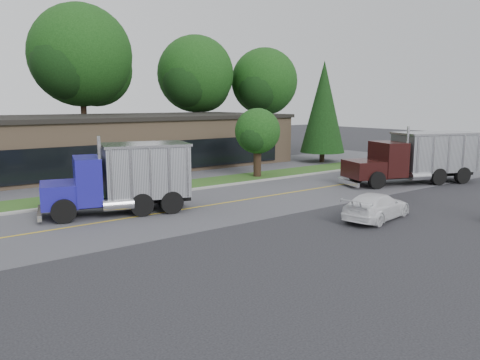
# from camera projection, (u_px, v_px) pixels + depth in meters

# --- Properties ---
(ground) EXTENTS (140.00, 140.00, 0.00)m
(ground) POSITION_uv_depth(u_px,v_px,m) (306.00, 258.00, 16.34)
(ground) COLOR #36363B
(ground) RESTS_ON ground
(road) EXTENTS (60.00, 8.00, 0.02)m
(road) POSITION_uv_depth(u_px,v_px,m) (178.00, 211.00, 23.43)
(road) COLOR #5E5E63
(road) RESTS_ON ground
(center_line) EXTENTS (60.00, 0.12, 0.01)m
(center_line) POSITION_uv_depth(u_px,v_px,m) (178.00, 211.00, 23.43)
(center_line) COLOR gold
(center_line) RESTS_ON ground
(curb) EXTENTS (60.00, 0.30, 0.12)m
(curb) POSITION_uv_depth(u_px,v_px,m) (142.00, 197.00, 26.73)
(curb) COLOR #9E9E99
(curb) RESTS_ON ground
(grass_verge) EXTENTS (60.00, 3.40, 0.03)m
(grass_verge) POSITION_uv_depth(u_px,v_px,m) (129.00, 192.00, 28.15)
(grass_verge) COLOR #305D20
(grass_verge) RESTS_ON ground
(far_parking) EXTENTS (60.00, 7.00, 0.02)m
(far_parking) POSITION_uv_depth(u_px,v_px,m) (98.00, 181.00, 32.09)
(far_parking) COLOR #5E5E63
(far_parking) RESTS_ON ground
(strip_mall) EXTENTS (32.00, 12.00, 4.00)m
(strip_mall) POSITION_uv_depth(u_px,v_px,m) (94.00, 144.00, 37.67)
(strip_mall) COLOR #8B6F55
(strip_mall) RESTS_ON ground
(tree_far_c) EXTENTS (10.14, 9.54, 14.46)m
(tree_far_c) POSITION_uv_depth(u_px,v_px,m) (82.00, 61.00, 44.15)
(tree_far_c) COLOR #382619
(tree_far_c) RESTS_ON ground
(tree_far_d) EXTENTS (8.74, 8.23, 12.47)m
(tree_far_d) POSITION_uv_depth(u_px,v_px,m) (196.00, 78.00, 50.68)
(tree_far_d) COLOR #382619
(tree_far_d) RESTS_ON ground
(tree_far_e) EXTENTS (8.07, 7.60, 11.51)m
(tree_far_e) POSITION_uv_depth(u_px,v_px,m) (264.00, 85.00, 53.95)
(tree_far_e) COLOR #382619
(tree_far_e) RESTS_ON ground
(evergreen_right) EXTENTS (3.95, 3.95, 8.98)m
(evergreen_right) POSITION_uv_depth(u_px,v_px,m) (323.00, 107.00, 41.58)
(evergreen_right) COLOR #382619
(evergreen_right) RESTS_ON ground
(tree_verge) EXTENTS (3.47, 3.27, 4.96)m
(tree_verge) POSITION_uv_depth(u_px,v_px,m) (258.00, 133.00, 33.64)
(tree_verge) COLOR #382619
(tree_verge) RESTS_ON ground
(dump_truck_blue) EXTENTS (7.32, 4.24, 3.36)m
(dump_truck_blue) POSITION_uv_depth(u_px,v_px,m) (126.00, 176.00, 22.77)
(dump_truck_blue) COLOR black
(dump_truck_blue) RESTS_ON ground
(dump_truck_maroon) EXTENTS (9.51, 5.39, 3.36)m
(dump_truck_maroon) POSITION_uv_depth(u_px,v_px,m) (419.00, 156.00, 31.13)
(dump_truck_maroon) COLOR black
(dump_truck_maroon) RESTS_ON ground
(rally_car) EXTENTS (4.50, 2.49, 1.23)m
(rally_car) POSITION_uv_depth(u_px,v_px,m) (376.00, 206.00, 21.61)
(rally_car) COLOR white
(rally_car) RESTS_ON ground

